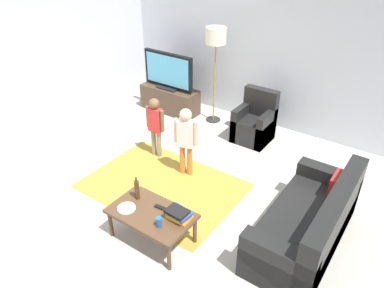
{
  "coord_description": "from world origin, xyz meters",
  "views": [
    {
      "loc": [
        2.53,
        -3.01,
        3.34
      ],
      "look_at": [
        0.0,
        0.6,
        0.65
      ],
      "focal_mm": 34.41,
      "sensor_mm": 36.0,
      "label": 1
    }
  ],
  "objects_px": {
    "tv": "(168,71)",
    "floor_lamp": "(216,41)",
    "armchair": "(255,124)",
    "couch": "(311,226)",
    "tv_remote": "(161,208)",
    "tv_stand": "(170,100)",
    "bottle": "(137,190)",
    "soda_can": "(159,222)",
    "plate": "(126,208)",
    "coffee_table": "(151,215)",
    "child_near_tv": "(155,122)",
    "book_stack": "(178,214)",
    "child_center": "(186,136)"
  },
  "relations": [
    {
      "from": "tv_stand",
      "to": "coffee_table",
      "type": "bearing_deg",
      "value": -55.46
    },
    {
      "from": "tv",
      "to": "bottle",
      "type": "height_order",
      "value": "tv"
    },
    {
      "from": "floor_lamp",
      "to": "child_center",
      "type": "height_order",
      "value": "floor_lamp"
    },
    {
      "from": "book_stack",
      "to": "plate",
      "type": "relative_size",
      "value": 1.35
    },
    {
      "from": "floor_lamp",
      "to": "armchair",
      "type": "bearing_deg",
      "value": -11.12
    },
    {
      "from": "bottle",
      "to": "child_near_tv",
      "type": "bearing_deg",
      "value": 122.0
    },
    {
      "from": "tv_stand",
      "to": "coffee_table",
      "type": "xyz_separation_m",
      "value": [
        2.01,
        -2.92,
        0.13
      ]
    },
    {
      "from": "floor_lamp",
      "to": "child_center",
      "type": "bearing_deg",
      "value": -70.89
    },
    {
      "from": "child_near_tv",
      "to": "plate",
      "type": "relative_size",
      "value": 4.65
    },
    {
      "from": "couch",
      "to": "tv_stand",
      "type": "bearing_deg",
      "value": 151.9
    },
    {
      "from": "couch",
      "to": "bottle",
      "type": "bearing_deg",
      "value": -154.32
    },
    {
      "from": "coffee_table",
      "to": "tv_stand",
      "type": "bearing_deg",
      "value": 124.54
    },
    {
      "from": "tv_remote",
      "to": "plate",
      "type": "bearing_deg",
      "value": -149.63
    },
    {
      "from": "tv_remote",
      "to": "plate",
      "type": "xyz_separation_m",
      "value": [
        -0.33,
        -0.24,
        -0.0
      ]
    },
    {
      "from": "tv",
      "to": "floor_lamp",
      "type": "distance_m",
      "value": 1.19
    },
    {
      "from": "tv",
      "to": "child_center",
      "type": "xyz_separation_m",
      "value": [
        1.55,
        -1.56,
        -0.19
      ]
    },
    {
      "from": "plate",
      "to": "child_near_tv",
      "type": "bearing_deg",
      "value": 118.87
    },
    {
      "from": "bottle",
      "to": "soda_can",
      "type": "relative_size",
      "value": 2.64
    },
    {
      "from": "soda_can",
      "to": "couch",
      "type": "bearing_deg",
      "value": 39.57
    },
    {
      "from": "tv",
      "to": "armchair",
      "type": "distance_m",
      "value": 1.99
    },
    {
      "from": "floor_lamp",
      "to": "coffee_table",
      "type": "height_order",
      "value": "floor_lamp"
    },
    {
      "from": "child_center",
      "to": "tv_stand",
      "type": "bearing_deg",
      "value": 134.32
    },
    {
      "from": "tv",
      "to": "soda_can",
      "type": "height_order",
      "value": "tv"
    },
    {
      "from": "bottle",
      "to": "tv_remote",
      "type": "bearing_deg",
      "value": 3.27
    },
    {
      "from": "couch",
      "to": "floor_lamp",
      "type": "height_order",
      "value": "floor_lamp"
    },
    {
      "from": "coffee_table",
      "to": "book_stack",
      "type": "relative_size",
      "value": 3.36
    },
    {
      "from": "tv",
      "to": "floor_lamp",
      "type": "relative_size",
      "value": 0.62
    },
    {
      "from": "couch",
      "to": "tv_remote",
      "type": "height_order",
      "value": "couch"
    },
    {
      "from": "child_center",
      "to": "floor_lamp",
      "type": "bearing_deg",
      "value": 109.11
    },
    {
      "from": "child_near_tv",
      "to": "book_stack",
      "type": "height_order",
      "value": "child_near_tv"
    },
    {
      "from": "coffee_table",
      "to": "plate",
      "type": "relative_size",
      "value": 4.55
    },
    {
      "from": "armchair",
      "to": "tv_remote",
      "type": "distance_m",
      "value": 2.77
    },
    {
      "from": "couch",
      "to": "tv_remote",
      "type": "distance_m",
      "value": 1.77
    },
    {
      "from": "tv",
      "to": "plate",
      "type": "xyz_separation_m",
      "value": [
        1.73,
        -3.02,
        -0.42
      ]
    },
    {
      "from": "tv_stand",
      "to": "coffee_table",
      "type": "distance_m",
      "value": 3.55
    },
    {
      "from": "tv",
      "to": "bottle",
      "type": "relative_size",
      "value": 3.47
    },
    {
      "from": "tv_stand",
      "to": "soda_can",
      "type": "relative_size",
      "value": 10.0
    },
    {
      "from": "couch",
      "to": "tv_remote",
      "type": "relative_size",
      "value": 10.59
    },
    {
      "from": "coffee_table",
      "to": "tv_remote",
      "type": "bearing_deg",
      "value": 67.38
    },
    {
      "from": "child_center",
      "to": "bottle",
      "type": "distance_m",
      "value": 1.25
    },
    {
      "from": "floor_lamp",
      "to": "soda_can",
      "type": "relative_size",
      "value": 14.83
    },
    {
      "from": "tv",
      "to": "coffee_table",
      "type": "xyz_separation_m",
      "value": [
        2.01,
        -2.9,
        -0.48
      ]
    },
    {
      "from": "book_stack",
      "to": "soda_can",
      "type": "relative_size",
      "value": 2.48
    },
    {
      "from": "coffee_table",
      "to": "soda_can",
      "type": "height_order",
      "value": "soda_can"
    },
    {
      "from": "tv",
      "to": "armchair",
      "type": "height_order",
      "value": "tv"
    },
    {
      "from": "tv_stand",
      "to": "armchair",
      "type": "bearing_deg",
      "value": -1.18
    },
    {
      "from": "armchair",
      "to": "soda_can",
      "type": "height_order",
      "value": "armchair"
    },
    {
      "from": "plate",
      "to": "coffee_table",
      "type": "bearing_deg",
      "value": 23.22
    },
    {
      "from": "tv_stand",
      "to": "tv",
      "type": "bearing_deg",
      "value": -90.0
    },
    {
      "from": "bottle",
      "to": "coffee_table",
      "type": "bearing_deg",
      "value": -18.43
    }
  ]
}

